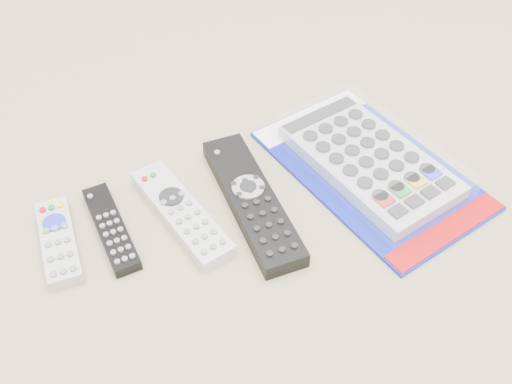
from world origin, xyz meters
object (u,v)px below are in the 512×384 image
remote_large_black (252,200)px  jumbo_remote_packaged (369,159)px  remote_small_grey (59,241)px  remote_silver_dvd (181,213)px  remote_slim_black (111,228)px

remote_large_black → jumbo_remote_packaged: bearing=2.2°
remote_small_grey → jumbo_remote_packaged: jumbo_remote_packaged is taller
remote_small_grey → remote_silver_dvd: 0.17m
remote_small_grey → remote_large_black: (0.26, -0.06, 0.00)m
remote_small_grey → jumbo_remote_packaged: size_ratio=0.41×
jumbo_remote_packaged → remote_small_grey: bearing=164.3°
remote_small_grey → remote_large_black: 0.27m
remote_small_grey → jumbo_remote_packaged: (0.45, -0.07, 0.01)m
remote_slim_black → remote_large_black: (0.19, -0.05, 0.00)m
remote_small_grey → remote_silver_dvd: bearing=-3.4°
remote_slim_black → jumbo_remote_packaged: (0.38, -0.06, 0.01)m
remote_small_grey → remote_slim_black: (0.07, -0.01, -0.00)m
remote_silver_dvd → jumbo_remote_packaged: jumbo_remote_packaged is taller
remote_large_black → jumbo_remote_packaged: size_ratio=0.72×
jumbo_remote_packaged → remote_silver_dvd: bearing=165.1°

